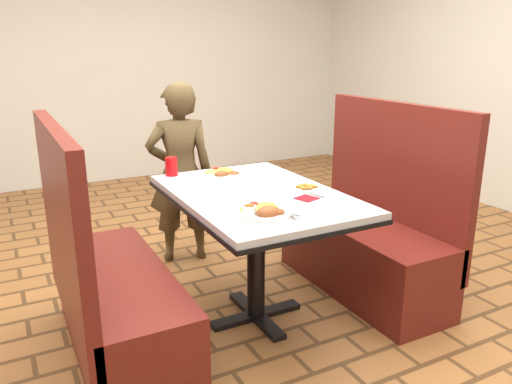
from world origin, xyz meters
TOP-DOWN VIEW (x-y plane):
  - dining_table at (0.00, 0.00)m, footprint 0.81×1.21m
  - booth_bench_left at (-0.80, 0.00)m, footprint 0.47×1.20m
  - booth_bench_right at (0.80, 0.00)m, footprint 0.47×1.20m
  - diner_person at (-0.08, 1.00)m, footprint 0.52×0.40m
  - near_dinner_plate at (-0.14, -0.34)m, footprint 0.26×0.26m
  - far_dinner_plate at (-0.01, 0.41)m, footprint 0.26×0.26m
  - plantain_plate at (0.26, -0.09)m, footprint 0.18×0.18m
  - maroon_napkin at (0.17, -0.23)m, footprint 0.13×0.13m
  - spoon_utensil at (0.24, -0.21)m, footprint 0.03×0.12m
  - red_tumbler at (-0.28, 0.55)m, footprint 0.07×0.07m
  - paper_napkin at (0.26, -0.48)m, footprint 0.22×0.17m
  - knife_utensil at (-0.05, -0.39)m, footprint 0.07×0.15m
  - fork_utensil at (-0.05, -0.43)m, footprint 0.04×0.15m
  - lettuce_shreds at (0.04, 0.06)m, footprint 0.28×0.32m

SIDE VIEW (x-z plane):
  - booth_bench_left at x=-0.80m, z-range -0.26..0.92m
  - booth_bench_right at x=0.80m, z-range -0.26..0.92m
  - diner_person at x=-0.08m, z-range 0.00..1.27m
  - dining_table at x=0.00m, z-range 0.28..1.03m
  - lettuce_shreds at x=0.04m, z-range 0.75..0.75m
  - maroon_napkin at x=0.17m, z-range 0.75..0.75m
  - spoon_utensil at x=0.24m, z-range 0.75..0.76m
  - paper_napkin at x=0.26m, z-range 0.75..0.76m
  - knife_utensil at x=-0.05m, z-range 0.76..0.76m
  - fork_utensil at x=-0.05m, z-range 0.76..0.76m
  - plantain_plate at x=0.26m, z-range 0.75..0.77m
  - far_dinner_plate at x=-0.01m, z-range 0.74..0.81m
  - near_dinner_plate at x=-0.14m, z-range 0.74..0.82m
  - red_tumbler at x=-0.28m, z-range 0.75..0.86m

